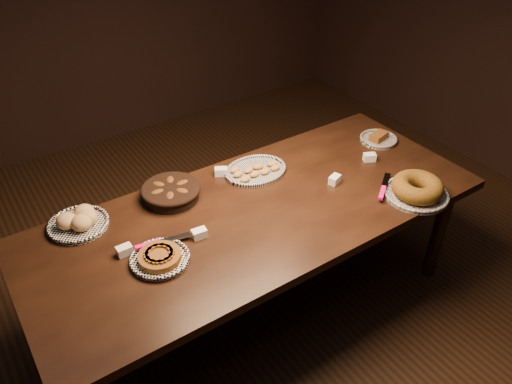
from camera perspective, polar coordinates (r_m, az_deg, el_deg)
ground at (r=3.10m, az=0.24°, el=-12.98°), size 5.00×5.00×0.00m
buffet_table at (r=2.63m, az=0.27°, el=-3.21°), size 2.40×1.00×0.75m
apple_tart_plate at (r=2.31m, az=-10.94°, el=-7.36°), size 0.33×0.27×0.05m
madeleine_platter at (r=2.84m, az=-0.06°, el=2.47°), size 0.36×0.30×0.04m
bundt_cake_plate at (r=2.78m, az=17.90°, el=0.30°), size 0.40×0.41×0.11m
croissant_basket at (r=2.67m, az=-9.70°, el=0.08°), size 0.37×0.37×0.08m
bread_roll_plate at (r=2.59m, az=-19.55°, el=-3.13°), size 0.30×0.30×0.09m
loaf_plate at (r=3.25m, az=13.82°, el=5.95°), size 0.23×0.23×0.06m
tent_cards at (r=2.64m, az=0.14°, el=-0.33°), size 1.59×0.49×0.04m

